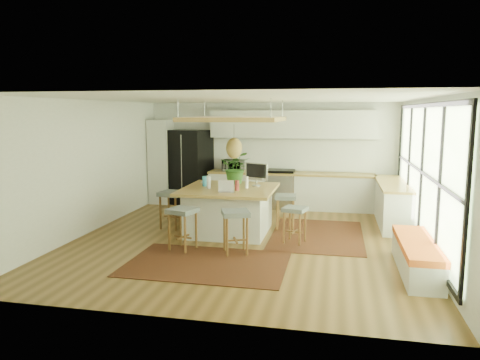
% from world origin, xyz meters
% --- Properties ---
extents(floor, '(7.00, 7.00, 0.00)m').
position_xyz_m(floor, '(0.00, 0.00, 0.00)').
color(floor, '#513917').
rests_on(floor, ground).
extents(ceiling, '(7.00, 7.00, 0.00)m').
position_xyz_m(ceiling, '(0.00, 0.00, 2.70)').
color(ceiling, white).
rests_on(ceiling, ground).
extents(wall_back, '(6.50, 0.00, 6.50)m').
position_xyz_m(wall_back, '(0.00, 3.50, 1.35)').
color(wall_back, silver).
rests_on(wall_back, ground).
extents(wall_front, '(6.50, 0.00, 6.50)m').
position_xyz_m(wall_front, '(0.00, -3.50, 1.35)').
color(wall_front, silver).
rests_on(wall_front, ground).
extents(wall_left, '(0.00, 7.00, 7.00)m').
position_xyz_m(wall_left, '(-3.25, 0.00, 1.35)').
color(wall_left, silver).
rests_on(wall_left, ground).
extents(wall_right, '(0.00, 7.00, 7.00)m').
position_xyz_m(wall_right, '(3.25, 0.00, 1.35)').
color(wall_right, silver).
rests_on(wall_right, ground).
extents(window_wall, '(0.10, 6.20, 2.60)m').
position_xyz_m(window_wall, '(3.22, 0.00, 1.40)').
color(window_wall, black).
rests_on(window_wall, wall_right).
extents(pantry, '(0.55, 0.60, 2.25)m').
position_xyz_m(pantry, '(-2.95, 3.18, 1.12)').
color(pantry, silver).
rests_on(pantry, floor).
extents(back_counter_base, '(4.20, 0.60, 0.88)m').
position_xyz_m(back_counter_base, '(0.55, 3.18, 0.44)').
color(back_counter_base, silver).
rests_on(back_counter_base, floor).
extents(back_counter_top, '(4.24, 0.64, 0.05)m').
position_xyz_m(back_counter_top, '(0.55, 3.18, 0.90)').
color(back_counter_top, olive).
rests_on(back_counter_top, back_counter_base).
extents(backsplash, '(4.20, 0.02, 0.80)m').
position_xyz_m(backsplash, '(0.55, 3.48, 1.35)').
color(backsplash, white).
rests_on(backsplash, wall_back).
extents(upper_cabinets, '(4.20, 0.34, 0.70)m').
position_xyz_m(upper_cabinets, '(0.55, 3.32, 2.15)').
color(upper_cabinets, silver).
rests_on(upper_cabinets, wall_back).
extents(range, '(0.76, 0.62, 1.00)m').
position_xyz_m(range, '(0.30, 3.18, 0.50)').
color(range, '#A5A5AA').
rests_on(range, floor).
extents(right_counter_base, '(0.60, 2.50, 0.88)m').
position_xyz_m(right_counter_base, '(2.93, 2.00, 0.44)').
color(right_counter_base, silver).
rests_on(right_counter_base, floor).
extents(right_counter_top, '(0.64, 2.54, 0.05)m').
position_xyz_m(right_counter_top, '(2.93, 2.00, 0.90)').
color(right_counter_top, olive).
rests_on(right_counter_top, right_counter_base).
extents(window_bench, '(0.52, 2.00, 0.50)m').
position_xyz_m(window_bench, '(2.95, -1.20, 0.25)').
color(window_bench, silver).
rests_on(window_bench, floor).
extents(ceiling_panel, '(1.86, 1.86, 0.80)m').
position_xyz_m(ceiling_panel, '(-0.30, 0.40, 2.05)').
color(ceiling_panel, olive).
rests_on(ceiling_panel, ceiling).
extents(rug_near, '(2.60, 1.80, 0.01)m').
position_xyz_m(rug_near, '(-0.33, -1.50, 0.01)').
color(rug_near, black).
rests_on(rug_near, floor).
extents(rug_right, '(1.80, 2.60, 0.01)m').
position_xyz_m(rug_right, '(1.36, 0.65, 0.01)').
color(rug_right, black).
rests_on(rug_right, floor).
extents(fridge, '(1.17, 1.03, 1.99)m').
position_xyz_m(fridge, '(-2.12, 3.20, 0.93)').
color(fridge, black).
rests_on(fridge, floor).
extents(island, '(1.85, 1.85, 0.93)m').
position_xyz_m(island, '(-0.43, 0.52, 0.47)').
color(island, olive).
rests_on(island, floor).
extents(stool_near_left, '(0.56, 0.56, 0.76)m').
position_xyz_m(stool_near_left, '(-0.96, -0.84, 0.35)').
color(stool_near_left, '#51595A').
rests_on(stool_near_left, floor).
extents(stool_near_right, '(0.59, 0.59, 0.77)m').
position_xyz_m(stool_near_right, '(0.01, -0.86, 0.35)').
color(stool_near_right, '#51595A').
rests_on(stool_near_right, floor).
extents(stool_right_front, '(0.50, 0.50, 0.69)m').
position_xyz_m(stool_right_front, '(0.96, 0.02, 0.35)').
color(stool_right_front, '#51595A').
rests_on(stool_right_front, floor).
extents(stool_right_back, '(0.46, 0.46, 0.73)m').
position_xyz_m(stool_right_back, '(0.67, 1.06, 0.35)').
color(stool_right_back, '#51595A').
rests_on(stool_right_back, floor).
extents(stool_left_side, '(0.53, 0.53, 0.80)m').
position_xyz_m(stool_left_side, '(-1.70, 0.60, 0.35)').
color(stool_left_side, '#51595A').
rests_on(stool_left_side, floor).
extents(laptop, '(0.38, 0.40, 0.23)m').
position_xyz_m(laptop, '(-0.37, 0.01, 1.05)').
color(laptop, '#A5A5AA').
rests_on(laptop, island).
extents(monitor, '(0.56, 0.38, 0.49)m').
position_xyz_m(monitor, '(0.07, 0.85, 1.19)').
color(monitor, '#A5A5AA').
rests_on(monitor, island).
extents(microwave, '(0.56, 0.33, 0.37)m').
position_xyz_m(microwave, '(-0.94, 3.13, 1.11)').
color(microwave, '#A5A5AA').
rests_on(microwave, back_counter_top).
extents(island_plant, '(0.69, 0.75, 0.55)m').
position_xyz_m(island_plant, '(-0.41, 1.09, 1.20)').
color(island_plant, '#1E4C19').
rests_on(island_plant, island).
extents(island_bowl, '(0.25, 0.25, 0.05)m').
position_xyz_m(island_bowl, '(-1.03, 0.89, 0.95)').
color(island_bowl, white).
rests_on(island_bowl, island).
extents(island_bottle_0, '(0.07, 0.07, 0.19)m').
position_xyz_m(island_bottle_0, '(-0.98, 0.62, 1.03)').
color(island_bottle_0, '#318FC4').
rests_on(island_bottle_0, island).
extents(island_bottle_1, '(0.07, 0.07, 0.19)m').
position_xyz_m(island_bottle_1, '(-0.83, 0.37, 1.03)').
color(island_bottle_1, silver).
rests_on(island_bottle_1, island).
extents(island_bottle_2, '(0.07, 0.07, 0.19)m').
position_xyz_m(island_bottle_2, '(-0.18, 0.22, 1.03)').
color(island_bottle_2, maroon).
rests_on(island_bottle_2, island).
extents(island_bottle_3, '(0.07, 0.07, 0.19)m').
position_xyz_m(island_bottle_3, '(-0.08, 0.57, 1.03)').
color(island_bottle_3, white).
rests_on(island_bottle_3, island).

